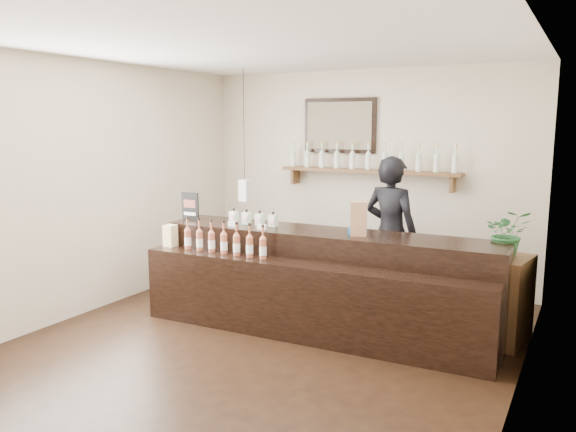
% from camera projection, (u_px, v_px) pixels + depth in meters
% --- Properties ---
extents(ground, '(5.00, 5.00, 0.00)m').
position_uv_depth(ground, '(268.00, 341.00, 5.49)').
color(ground, black).
rests_on(ground, ground).
extents(room_shell, '(5.00, 5.00, 5.00)m').
position_uv_depth(room_shell, '(267.00, 167.00, 5.21)').
color(room_shell, beige).
rests_on(room_shell, ground).
extents(back_wall_decor, '(2.66, 0.96, 1.69)m').
position_uv_depth(back_wall_decor, '(350.00, 151.00, 7.33)').
color(back_wall_decor, brown).
rests_on(back_wall_decor, ground).
extents(counter, '(3.63, 1.11, 1.17)m').
position_uv_depth(counter, '(320.00, 284.00, 5.77)').
color(counter, black).
rests_on(counter, ground).
extents(promo_sign, '(0.22, 0.03, 0.31)m').
position_uv_depth(promo_sign, '(190.00, 206.00, 6.50)').
color(promo_sign, black).
rests_on(promo_sign, counter).
extents(paper_bag, '(0.19, 0.16, 0.34)m').
position_uv_depth(paper_bag, '(359.00, 219.00, 5.54)').
color(paper_bag, '#9E6F4C').
rests_on(paper_bag, counter).
extents(tape_dispenser, '(0.13, 0.08, 0.11)m').
position_uv_depth(tape_dispenser, '(354.00, 230.00, 5.63)').
color(tape_dispenser, '#1763A7').
rests_on(tape_dispenser, counter).
extents(side_cabinet, '(0.52, 0.65, 0.85)m').
position_uv_depth(side_cabinet, '(504.00, 300.00, 5.41)').
color(side_cabinet, brown).
rests_on(side_cabinet, ground).
extents(potted_plant, '(0.50, 0.46, 0.46)m').
position_uv_depth(potted_plant, '(508.00, 233.00, 5.31)').
color(potted_plant, '#245C2B').
rests_on(potted_plant, side_cabinet).
extents(shopkeeper, '(0.80, 0.61, 1.98)m').
position_uv_depth(shopkeeper, '(391.00, 223.00, 6.34)').
color(shopkeeper, black).
rests_on(shopkeeper, ground).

